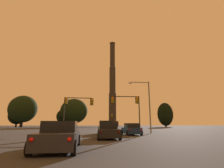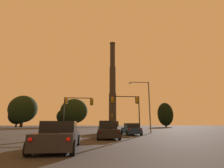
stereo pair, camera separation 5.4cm
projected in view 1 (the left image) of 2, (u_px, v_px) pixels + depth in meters
name	position (u px, v px, depth m)	size (l,w,h in m)	color
sedan_left_lane_third	(60.00, 136.00, 9.10)	(2.09, 4.74, 1.43)	#232328
hatchback_right_lane_front	(131.00, 129.00, 22.16)	(2.06, 4.17, 1.44)	navy
pickup_truck_center_lane_front	(107.00, 128.00, 23.90)	(2.29, 5.54, 1.82)	#0F3823
sedan_center_lane_second	(108.00, 131.00, 16.29)	(2.13, 4.76, 1.43)	black
traffic_light_overhead_left	(74.00, 105.00, 30.93)	(5.27, 0.50, 6.03)	black
traffic_light_far_right	(112.00, 119.00, 65.61)	(0.78, 0.50, 5.37)	black
traffic_light_overhead_right	(130.00, 104.00, 30.18)	(5.13, 0.50, 6.14)	black
street_lamp	(146.00, 100.00, 27.06)	(3.37, 0.36, 7.94)	slate
smokestack	(112.00, 92.00, 115.95)	(7.72, 7.72, 57.84)	#2B2722
treeline_far_right	(165.00, 114.00, 99.84)	(8.83, 7.94, 13.63)	black
treeline_right_mid	(23.00, 109.00, 86.96)	(13.73, 12.36, 15.61)	black
treeline_center_right	(74.00, 111.00, 88.13)	(13.60, 12.24, 14.16)	black
treeline_center_left	(17.00, 116.00, 86.72)	(8.36, 7.52, 9.90)	black
treeline_far_left	(67.00, 116.00, 91.07)	(10.60, 9.54, 9.82)	black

